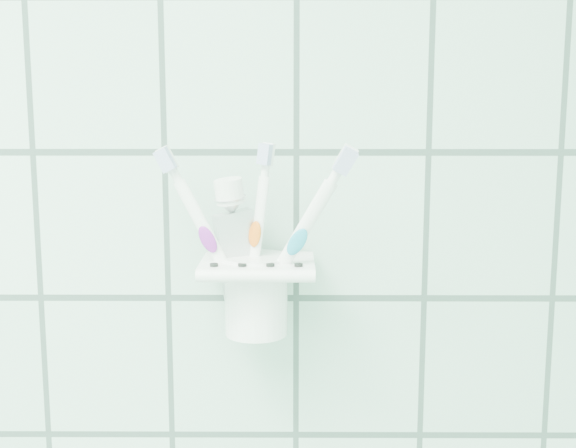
{
  "coord_description": "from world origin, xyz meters",
  "views": [
    {
      "loc": [
        0.67,
        0.46,
        1.45
      ],
      "look_at": [
        0.67,
        1.1,
        1.35
      ],
      "focal_mm": 45.0,
      "sensor_mm": 36.0,
      "label": 1
    }
  ],
  "objects_px": {
    "holder_bracket": "(258,267)",
    "toothpaste_tube": "(247,239)",
    "toothbrush_orange": "(245,222)",
    "cup": "(256,291)",
    "toothbrush_pink": "(256,229)",
    "toothbrush_blue": "(245,234)"
  },
  "relations": [
    {
      "from": "toothpaste_tube",
      "to": "cup",
      "type": "bearing_deg",
      "value": -70.05
    },
    {
      "from": "holder_bracket",
      "to": "toothpaste_tube",
      "type": "distance_m",
      "value": 0.03
    },
    {
      "from": "toothbrush_blue",
      "to": "toothpaste_tube",
      "type": "xyz_separation_m",
      "value": [
        0.0,
        0.01,
        -0.01
      ]
    },
    {
      "from": "holder_bracket",
      "to": "cup",
      "type": "distance_m",
      "value": 0.03
    },
    {
      "from": "toothpaste_tube",
      "to": "toothbrush_blue",
      "type": "bearing_deg",
      "value": -126.39
    },
    {
      "from": "cup",
      "to": "toothbrush_pink",
      "type": "distance_m",
      "value": 0.07
    },
    {
      "from": "cup",
      "to": "toothbrush_pink",
      "type": "xyz_separation_m",
      "value": [
        0.0,
        -0.01,
        0.07
      ]
    },
    {
      "from": "toothbrush_blue",
      "to": "toothpaste_tube",
      "type": "distance_m",
      "value": 0.01
    },
    {
      "from": "toothpaste_tube",
      "to": "toothbrush_orange",
      "type": "bearing_deg",
      "value": -118.34
    },
    {
      "from": "holder_bracket",
      "to": "toothpaste_tube",
      "type": "bearing_deg",
      "value": 130.97
    },
    {
      "from": "cup",
      "to": "toothbrush_blue",
      "type": "xyz_separation_m",
      "value": [
        -0.01,
        0.0,
        0.06
      ]
    },
    {
      "from": "toothpaste_tube",
      "to": "holder_bracket",
      "type": "bearing_deg",
      "value": -73.13
    },
    {
      "from": "toothpaste_tube",
      "to": "toothbrush_pink",
      "type": "bearing_deg",
      "value": -90.2
    },
    {
      "from": "cup",
      "to": "toothpaste_tube",
      "type": "distance_m",
      "value": 0.05
    },
    {
      "from": "cup",
      "to": "toothbrush_pink",
      "type": "bearing_deg",
      "value": -85.17
    },
    {
      "from": "toothbrush_blue",
      "to": "toothpaste_tube",
      "type": "height_order",
      "value": "toothbrush_blue"
    },
    {
      "from": "cup",
      "to": "toothbrush_orange",
      "type": "height_order",
      "value": "toothbrush_orange"
    },
    {
      "from": "holder_bracket",
      "to": "toothbrush_orange",
      "type": "relative_size",
      "value": 0.54
    },
    {
      "from": "holder_bracket",
      "to": "toothbrush_pink",
      "type": "xyz_separation_m",
      "value": [
        -0.0,
        -0.01,
        0.04
      ]
    },
    {
      "from": "toothbrush_orange",
      "to": "toothbrush_pink",
      "type": "bearing_deg",
      "value": -37.33
    },
    {
      "from": "holder_bracket",
      "to": "toothbrush_orange",
      "type": "bearing_deg",
      "value": -164.95
    },
    {
      "from": "toothbrush_blue",
      "to": "cup",
      "type": "bearing_deg",
      "value": 16.06
    }
  ]
}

